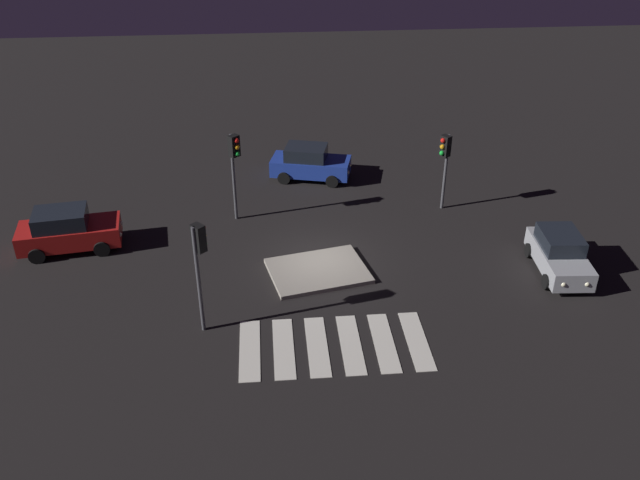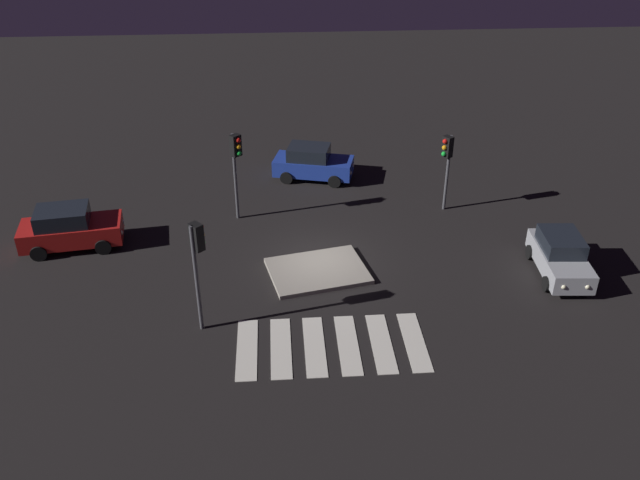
# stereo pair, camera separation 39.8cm
# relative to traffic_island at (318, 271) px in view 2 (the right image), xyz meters

# --- Properties ---
(ground_plane) EXTENTS (80.00, 80.00, 0.00)m
(ground_plane) POSITION_rel_traffic_island_xyz_m (0.16, 0.89, -0.09)
(ground_plane) COLOR black
(traffic_island) EXTENTS (4.31, 3.58, 0.18)m
(traffic_island) POSITION_rel_traffic_island_xyz_m (0.00, 0.00, 0.00)
(traffic_island) COLOR gray
(traffic_island) RESTS_ON ground
(car_blue) EXTENTS (4.26, 2.62, 1.75)m
(car_blue) POSITION_rel_traffic_island_xyz_m (0.33, 8.93, 0.77)
(car_blue) COLOR #1E389E
(car_blue) RESTS_ON ground
(car_red) EXTENTS (4.35, 2.40, 1.82)m
(car_red) POSITION_rel_traffic_island_xyz_m (-10.30, 2.80, 0.80)
(car_red) COLOR red
(car_red) RESTS_ON ground
(car_silver) EXTENTS (2.00, 3.90, 1.66)m
(car_silver) POSITION_rel_traffic_island_xyz_m (9.55, -0.70, 0.72)
(car_silver) COLOR #9EA0A5
(car_silver) RESTS_ON ground
(traffic_light_south) EXTENTS (0.53, 0.54, 4.15)m
(traffic_light_south) POSITION_rel_traffic_island_xyz_m (-4.23, -3.18, 3.06)
(traffic_light_south) COLOR #47474C
(traffic_light_south) RESTS_ON ground
(traffic_light_west) EXTENTS (0.54, 0.53, 4.11)m
(traffic_light_west) POSITION_rel_traffic_island_xyz_m (-3.25, 4.78, 3.03)
(traffic_light_west) COLOR #47474C
(traffic_light_west) RESTS_ON ground
(traffic_light_north) EXTENTS (0.53, 0.54, 3.68)m
(traffic_light_north) POSITION_rel_traffic_island_xyz_m (6.19, 5.01, 2.70)
(traffic_light_north) COLOR #47474C
(traffic_light_north) RESTS_ON ground
(crosswalk_near) EXTENTS (6.45, 3.20, 0.02)m
(crosswalk_near) POSITION_rel_traffic_island_xyz_m (0.16, -4.56, -0.08)
(crosswalk_near) COLOR silver
(crosswalk_near) RESTS_ON ground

